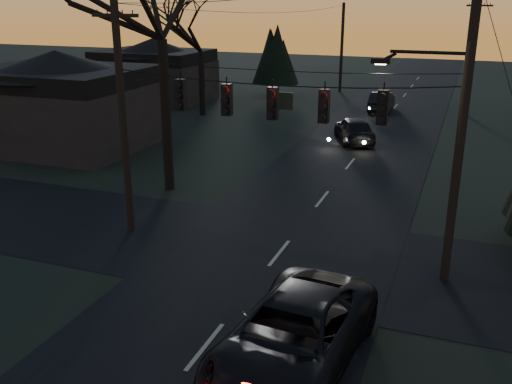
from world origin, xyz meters
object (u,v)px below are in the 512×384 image
at_px(suv_near, 294,336).
at_px(utility_pole_left, 131,230).
at_px(utility_pole_right, 444,280).
at_px(utility_pole_far_r, 466,116).
at_px(sedan_oncoming_a, 354,129).
at_px(sedan_oncoming_b, 382,102).
at_px(utility_pole_far_l, 340,92).

bearing_deg(suv_near, utility_pole_left, 149.38).
bearing_deg(utility_pole_right, utility_pole_far_r, 90.00).
relative_size(utility_pole_right, utility_pole_left, 1.18).
xyz_separation_m(utility_pole_right, sedan_oncoming_a, (-6.30, 16.89, 0.80)).
bearing_deg(utility_pole_left, utility_pole_right, 0.00).
height_order(suv_near, sedan_oncoming_b, suv_near).
distance_m(utility_pole_far_r, sedan_oncoming_b, 6.36).
bearing_deg(utility_pole_right, sedan_oncoming_a, 110.46).
bearing_deg(utility_pole_left, utility_pole_far_r, 67.67).
bearing_deg(sedan_oncoming_a, suv_near, 74.92).
bearing_deg(utility_pole_far_l, utility_pole_left, -90.00).
distance_m(utility_pole_left, utility_pole_far_r, 30.27).
xyz_separation_m(utility_pole_far_l, suv_near, (8.34, -41.96, 0.84)).
xyz_separation_m(utility_pole_left, sedan_oncoming_a, (5.20, 16.89, 0.80)).
relative_size(utility_pole_far_r, utility_pole_far_l, 1.06).
xyz_separation_m(suv_near, sedan_oncoming_b, (-3.14, 33.48, -0.09)).
relative_size(suv_near, sedan_oncoming_a, 1.30).
bearing_deg(suv_near, utility_pole_right, 66.97).
height_order(utility_pole_far_l, sedan_oncoming_b, utility_pole_far_l).
distance_m(utility_pole_far_r, suv_near, 34.12).
height_order(utility_pole_left, utility_pole_far_l, utility_pole_left).
height_order(utility_pole_left, sedan_oncoming_b, utility_pole_left).
bearing_deg(utility_pole_far_r, utility_pole_left, -112.33).
distance_m(utility_pole_far_l, sedan_oncoming_a, 19.82).
height_order(utility_pole_far_l, suv_near, utility_pole_far_l).
xyz_separation_m(utility_pole_left, suv_near, (8.34, -5.96, 0.84)).
bearing_deg(sedan_oncoming_a, utility_pole_far_l, -97.68).
xyz_separation_m(sedan_oncoming_a, sedan_oncoming_b, (0.00, 10.64, -0.04)).
distance_m(utility_pole_left, sedan_oncoming_b, 28.02).
height_order(utility_pole_far_r, sedan_oncoming_a, utility_pole_far_r).
distance_m(sedan_oncoming_a, sedan_oncoming_b, 10.64).
distance_m(utility_pole_right, utility_pole_far_l, 37.79).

